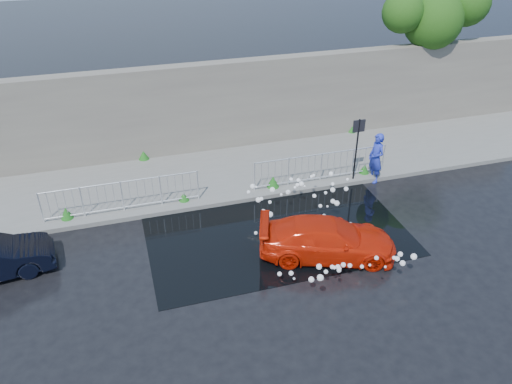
{
  "coord_description": "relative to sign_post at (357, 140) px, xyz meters",
  "views": [
    {
      "loc": [
        -3.77,
        -11.14,
        9.22
      ],
      "look_at": [
        0.11,
        1.87,
        1.0
      ],
      "focal_mm": 35.0,
      "sensor_mm": 36.0,
      "label": 1
    }
  ],
  "objects": [
    {
      "name": "water_spray",
      "position": [
        -2.66,
        -2.8,
        -1.0
      ],
      "size": [
        3.69,
        5.2,
        1.03
      ],
      "color": "white",
      "rests_on": "ground"
    },
    {
      "name": "person",
      "position": [
        0.78,
        -0.1,
        -0.78
      ],
      "size": [
        0.53,
        0.74,
        1.88
      ],
      "primitive_type": "imported",
      "rotation": [
        0.0,
        0.0,
        -1.44
      ],
      "color": "#2433B8",
      "rests_on": "ground"
    },
    {
      "name": "puddle",
      "position": [
        -3.7,
        -2.1,
        -1.72
      ],
      "size": [
        8.0,
        5.0,
        0.01
      ],
      "primitive_type": "cube",
      "color": "black",
      "rests_on": "ground"
    },
    {
      "name": "sign_post",
      "position": [
        0.0,
        0.0,
        0.0
      ],
      "size": [
        0.45,
        0.06,
        2.5
      ],
      "color": "black",
      "rests_on": "ground"
    },
    {
      "name": "curb",
      "position": [
        -4.2,
        -0.1,
        -1.64
      ],
      "size": [
        30.0,
        0.25,
        0.16
      ],
      "primitive_type": "cube",
      "color": "slate",
      "rests_on": "ground"
    },
    {
      "name": "ground",
      "position": [
        -4.2,
        -3.1,
        -1.72
      ],
      "size": [
        90.0,
        90.0,
        0.0
      ],
      "primitive_type": "plane",
      "color": "black",
      "rests_on": "ground"
    },
    {
      "name": "railing_right",
      "position": [
        -1.2,
        0.25,
        -0.99
      ],
      "size": [
        5.05,
        0.05,
        1.1
      ],
      "color": "silver",
      "rests_on": "pavement"
    },
    {
      "name": "red_car",
      "position": [
        -2.65,
        -3.67,
        -1.15
      ],
      "size": [
        4.25,
        2.79,
        1.15
      ],
      "primitive_type": "imported",
      "rotation": [
        0.0,
        0.0,
        1.24
      ],
      "color": "red",
      "rests_on": "ground"
    },
    {
      "name": "retaining_wall",
      "position": [
        -4.2,
        4.1,
        0.18
      ],
      "size": [
        30.0,
        0.6,
        3.5
      ],
      "primitive_type": "cube",
      "color": "#625A53",
      "rests_on": "pavement"
    },
    {
      "name": "pavement",
      "position": [
        -4.2,
        1.9,
        -1.65
      ],
      "size": [
        30.0,
        4.0,
        0.15
      ],
      "primitive_type": "cube",
      "color": "slate",
      "rests_on": "ground"
    },
    {
      "name": "railing_left",
      "position": [
        -8.2,
        0.25,
        -0.99
      ],
      "size": [
        5.05,
        0.05,
        1.1
      ],
      "color": "silver",
      "rests_on": "pavement"
    },
    {
      "name": "weeds",
      "position": [
        -4.51,
        1.29,
        -1.39
      ],
      "size": [
        12.17,
        3.93,
        0.42
      ],
      "color": "#1B5617",
      "rests_on": "pavement"
    },
    {
      "name": "tree",
      "position": [
        5.45,
        4.32,
        3.06
      ],
      "size": [
        4.83,
        2.49,
        6.18
      ],
      "color": "#332114",
      "rests_on": "ground"
    }
  ]
}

